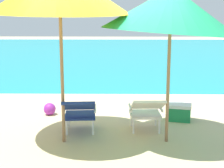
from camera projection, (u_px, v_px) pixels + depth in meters
The scene contains 7 objects.
ground_plane at pixel (114, 85), 9.72m from camera, with size 40.00×40.00×0.00m, color #CCB78E.
ocean_band at pixel (115, 53), 17.43m from camera, with size 40.00×18.00×0.01m, color teal.
lounge_chair_left at pixel (80, 111), 5.69m from camera, with size 0.59×0.91×0.68m.
lounge_chair_right at pixel (146, 110), 5.75m from camera, with size 0.57×0.90×0.68m.
beach_umbrella_right at pixel (171, 10), 5.03m from camera, with size 2.57×2.54×2.46m.
beach_ball at pixel (50, 109), 6.84m from camera, with size 0.24×0.24×0.24m, color purple.
cooler_box at pixel (179, 112), 6.49m from camera, with size 0.53×0.42×0.32m.
Camera 1 is at (0.09, -5.51, 2.01)m, focal length 54.74 mm.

